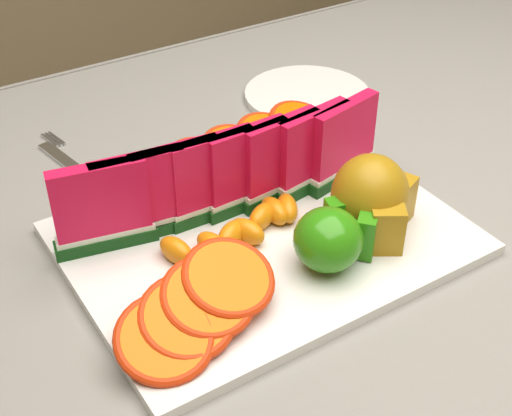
% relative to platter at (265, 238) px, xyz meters
% --- Properties ---
extents(table, '(1.40, 0.90, 0.75)m').
position_rel_platter_xyz_m(table, '(0.06, -0.00, -0.11)').
color(table, '#4E2D1E').
rests_on(table, ground).
extents(tablecloth, '(1.53, 1.03, 0.20)m').
position_rel_platter_xyz_m(tablecloth, '(0.06, -0.00, -0.05)').
color(tablecloth, gray).
rests_on(tablecloth, table).
extents(platter, '(0.40, 0.30, 0.01)m').
position_rel_platter_xyz_m(platter, '(0.00, 0.00, 0.00)').
color(platter, silver).
rests_on(platter, tablecloth).
extents(apple_cluster, '(0.11, 0.09, 0.06)m').
position_rel_platter_xyz_m(apple_cluster, '(0.03, -0.07, 0.04)').
color(apple_cluster, '#23801B').
rests_on(apple_cluster, platter).
extents(pear_cluster, '(0.10, 0.11, 0.09)m').
position_rel_platter_xyz_m(pear_cluster, '(0.10, -0.05, 0.04)').
color(pear_cluster, '#986919').
rests_on(pear_cluster, platter).
extents(side_plate, '(0.24, 0.24, 0.01)m').
position_rel_platter_xyz_m(side_plate, '(0.23, 0.24, -0.00)').
color(side_plate, silver).
rests_on(side_plate, tablecloth).
extents(fork, '(0.04, 0.19, 0.00)m').
position_rel_platter_xyz_m(fork, '(-0.12, 0.24, -0.00)').
color(fork, silver).
rests_on(fork, tablecloth).
extents(watermelon_row, '(0.39, 0.07, 0.10)m').
position_rel_platter_xyz_m(watermelon_row, '(-0.01, 0.06, 0.05)').
color(watermelon_row, '#0F400C').
rests_on(watermelon_row, platter).
extents(orange_fan_front, '(0.18, 0.13, 0.05)m').
position_rel_platter_xyz_m(orange_fan_front, '(-0.12, -0.08, 0.03)').
color(orange_fan_front, '#ED4900').
rests_on(orange_fan_front, platter).
extents(orange_fan_back, '(0.34, 0.11, 0.05)m').
position_rel_platter_xyz_m(orange_fan_back, '(0.02, 0.13, 0.03)').
color(orange_fan_back, '#ED4900').
rests_on(orange_fan_back, platter).
extents(tangerine_segments, '(0.17, 0.06, 0.03)m').
position_rel_platter_xyz_m(tangerine_segments, '(-0.02, 0.01, 0.02)').
color(tangerine_segments, orange).
rests_on(tangerine_segments, platter).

